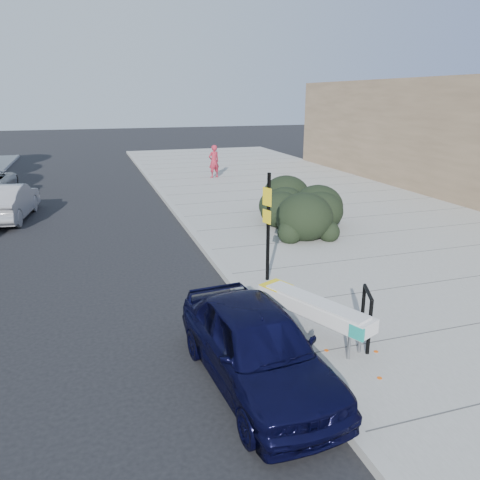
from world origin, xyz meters
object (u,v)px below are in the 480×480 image
Objects in this scene: bench at (314,308)px; wagon_silver at (7,202)px; pedestrian at (214,161)px; sign_post at (268,221)px; bike_rack at (367,312)px; sedan_navy at (257,345)px.

wagon_silver is (-6.60, 11.63, -0.06)m from bench.
pedestrian reaches higher than bench.
bench is at bearing -111.37° from sign_post.
sign_post reaches higher than pedestrian.
bike_rack is 0.25× the size of wagon_silver.
bike_rack is 14.22m from wagon_silver.
bench is 17.60m from pedestrian.
sign_post reaches higher than bike_rack.
sign_post is 0.67× the size of sedan_navy.
wagon_silver is (-7.34, 12.18, -0.10)m from bike_rack.
sedan_navy is 0.96× the size of wagon_silver.
wagon_silver is at bearing 107.82° from sedan_navy.
bench is 0.93m from bike_rack.
wagon_silver is (-5.20, 12.47, 0.01)m from sedan_navy.
bench is 0.59× the size of wagon_silver.
sedan_navy is 18.70m from pedestrian.
bench is 0.93× the size of sign_post.
wagon_silver is (-6.79, 8.81, -0.95)m from sign_post.
pedestrian reaches higher than sedan_navy.
sedan_navy is (-1.59, -3.66, -0.95)m from sign_post.
sign_post is (0.19, 2.82, 0.89)m from bench.
pedestrian reaches higher than bike_rack.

